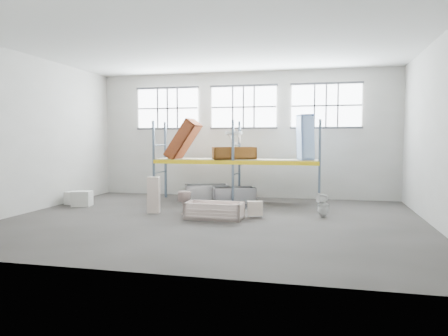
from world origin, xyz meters
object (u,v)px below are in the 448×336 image
(rust_tub_flat, at_px, (234,153))
(blue_tub_upright, at_px, (305,137))
(cistern_tall, at_px, (154,195))
(toilet_white, at_px, (323,205))
(bucket, at_px, (197,213))
(toilet_beige, at_px, (186,201))
(steel_tub_right, at_px, (234,195))
(carton_near, at_px, (82,199))
(bathtub_beige, at_px, (214,211))
(steel_tub_left, at_px, (207,192))

(rust_tub_flat, distance_m, blue_tub_upright, 2.61)
(cistern_tall, xyz_separation_m, blue_tub_upright, (4.57, 2.80, 1.82))
(toilet_white, bearing_deg, bucket, -94.41)
(toilet_beige, distance_m, blue_tub_upright, 4.86)
(steel_tub_right, height_order, carton_near, steel_tub_right)
(bathtub_beige, distance_m, carton_near, 5.21)
(bathtub_beige, distance_m, bucket, 0.55)
(rust_tub_flat, relative_size, carton_near, 2.51)
(carton_near, bearing_deg, cistern_tall, -13.29)
(blue_tub_upright, distance_m, bucket, 5.01)
(bathtub_beige, bearing_deg, rust_tub_flat, 92.33)
(steel_tub_left, bearing_deg, bucket, -79.10)
(bathtub_beige, height_order, steel_tub_left, steel_tub_left)
(steel_tub_left, relative_size, carton_near, 2.64)
(steel_tub_right, bearing_deg, rust_tub_flat, 120.50)
(bathtub_beige, bearing_deg, toilet_beige, 147.37)
(toilet_white, xyz_separation_m, bucket, (-3.64, -1.02, -0.20))
(toilet_beige, relative_size, bucket, 2.36)
(steel_tub_left, distance_m, rust_tub_flat, 1.95)
(cistern_tall, relative_size, steel_tub_right, 0.74)
(bucket, bearing_deg, rust_tub_flat, 82.07)
(steel_tub_left, relative_size, bucket, 5.23)
(cistern_tall, bearing_deg, rust_tub_flat, 44.96)
(bucket, bearing_deg, toilet_beige, 127.62)
(rust_tub_flat, distance_m, bucket, 3.68)
(bathtub_beige, height_order, cistern_tall, cistern_tall)
(bathtub_beige, xyz_separation_m, cistern_tall, (-2.12, 0.53, 0.33))
(bathtub_beige, xyz_separation_m, blue_tub_upright, (2.46, 3.33, 2.15))
(blue_tub_upright, bearing_deg, cistern_tall, -148.51)
(toilet_white, bearing_deg, carton_near, -111.64)
(steel_tub_right, distance_m, carton_near, 5.38)
(bathtub_beige, bearing_deg, carton_near, 167.25)
(steel_tub_left, bearing_deg, toilet_beige, -87.63)
(carton_near, bearing_deg, toilet_white, -1.50)
(cistern_tall, distance_m, carton_near, 3.05)
(cistern_tall, height_order, steel_tub_right, cistern_tall)
(steel_tub_left, xyz_separation_m, steel_tub_right, (1.16, -0.40, -0.02))
(rust_tub_flat, bearing_deg, cistern_tall, -126.86)
(steel_tub_left, bearing_deg, steel_tub_right, -19.04)
(blue_tub_upright, distance_m, carton_near, 8.10)
(rust_tub_flat, xyz_separation_m, carton_near, (-4.98, -2.01, -1.56))
(toilet_beige, xyz_separation_m, toilet_white, (4.22, 0.27, -0.01))
(cistern_tall, relative_size, rust_tub_flat, 0.74)
(rust_tub_flat, distance_m, carton_near, 5.59)
(carton_near, bearing_deg, bathtub_beige, -13.57)
(toilet_beige, height_order, rust_tub_flat, rust_tub_flat)
(blue_tub_upright, bearing_deg, steel_tub_left, 175.46)
(rust_tub_flat, height_order, carton_near, rust_tub_flat)
(toilet_white, bearing_deg, toilet_beige, -106.46)
(steel_tub_left, xyz_separation_m, bucket, (0.70, -3.63, -0.14))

